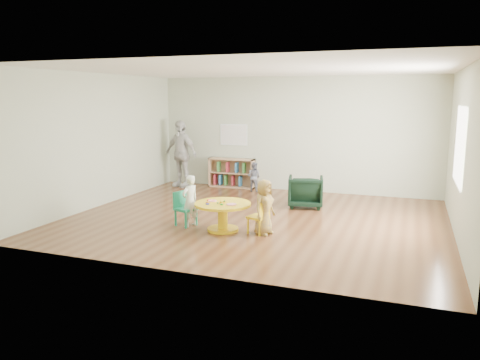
{
  "coord_description": "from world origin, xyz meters",
  "views": [
    {
      "loc": [
        2.74,
        -8.28,
        2.3
      ],
      "look_at": [
        -0.21,
        -0.3,
        0.79
      ],
      "focal_mm": 35.0,
      "sensor_mm": 36.0,
      "label": 1
    }
  ],
  "objects_px": {
    "activity_table": "(223,211)",
    "toddler": "(254,177)",
    "adult_caretaker": "(181,154)",
    "armchair": "(306,192)",
    "bookshelf": "(232,173)",
    "kid_chair_left": "(184,207)",
    "child_right": "(264,207)",
    "kid_chair_right": "(260,216)",
    "child_left": "(190,201)"
  },
  "relations": [
    {
      "from": "kid_chair_left",
      "to": "child_left",
      "type": "bearing_deg",
      "value": 97.55
    },
    {
      "from": "kid_chair_right",
      "to": "child_left",
      "type": "xyz_separation_m",
      "value": [
        -1.32,
        0.0,
        0.16
      ]
    },
    {
      "from": "kid_chair_right",
      "to": "armchair",
      "type": "bearing_deg",
      "value": 10.09
    },
    {
      "from": "activity_table",
      "to": "bookshelf",
      "type": "bearing_deg",
      "value": 109.11
    },
    {
      "from": "armchair",
      "to": "toddler",
      "type": "height_order",
      "value": "toddler"
    },
    {
      "from": "activity_table",
      "to": "kid_chair_right",
      "type": "distance_m",
      "value": 0.67
    },
    {
      "from": "toddler",
      "to": "adult_caretaker",
      "type": "height_order",
      "value": "adult_caretaker"
    },
    {
      "from": "armchair",
      "to": "child_right",
      "type": "distance_m",
      "value": 2.24
    },
    {
      "from": "kid_chair_left",
      "to": "toddler",
      "type": "distance_m",
      "value": 3.39
    },
    {
      "from": "kid_chair_left",
      "to": "activity_table",
      "type": "bearing_deg",
      "value": 104.66
    },
    {
      "from": "kid_chair_right",
      "to": "child_right",
      "type": "relative_size",
      "value": 0.6
    },
    {
      "from": "toddler",
      "to": "adult_caretaker",
      "type": "bearing_deg",
      "value": 10.6
    },
    {
      "from": "armchair",
      "to": "child_right",
      "type": "bearing_deg",
      "value": 72.52
    },
    {
      "from": "bookshelf",
      "to": "adult_caretaker",
      "type": "relative_size",
      "value": 0.7
    },
    {
      "from": "child_left",
      "to": "child_right",
      "type": "xyz_separation_m",
      "value": [
        1.4,
        -0.01,
        0.01
      ]
    },
    {
      "from": "child_left",
      "to": "adult_caretaker",
      "type": "relative_size",
      "value": 0.54
    },
    {
      "from": "child_left",
      "to": "child_right",
      "type": "distance_m",
      "value": 1.4
    },
    {
      "from": "bookshelf",
      "to": "child_right",
      "type": "xyz_separation_m",
      "value": [
        2.07,
        -3.78,
        0.11
      ]
    },
    {
      "from": "adult_caretaker",
      "to": "bookshelf",
      "type": "bearing_deg",
      "value": 33.2
    },
    {
      "from": "armchair",
      "to": "bookshelf",
      "type": "bearing_deg",
      "value": -45.99
    },
    {
      "from": "child_left",
      "to": "toddler",
      "type": "xyz_separation_m",
      "value": [
        0.06,
        3.41,
        -0.1
      ]
    },
    {
      "from": "child_right",
      "to": "toddler",
      "type": "bearing_deg",
      "value": 38.46
    },
    {
      "from": "kid_chair_right",
      "to": "kid_chair_left",
      "type": "bearing_deg",
      "value": 106.36
    },
    {
      "from": "bookshelf",
      "to": "child_left",
      "type": "xyz_separation_m",
      "value": [
        0.67,
        -3.78,
        0.1
      ]
    },
    {
      "from": "armchair",
      "to": "kid_chair_right",
      "type": "bearing_deg",
      "value": 70.6
    },
    {
      "from": "armchair",
      "to": "adult_caretaker",
      "type": "relative_size",
      "value": 0.42
    },
    {
      "from": "activity_table",
      "to": "child_right",
      "type": "relative_size",
      "value": 1.04
    },
    {
      "from": "kid_chair_left",
      "to": "adult_caretaker",
      "type": "xyz_separation_m",
      "value": [
        -1.8,
        3.36,
        0.53
      ]
    },
    {
      "from": "toddler",
      "to": "armchair",
      "type": "bearing_deg",
      "value": 152.5
    },
    {
      "from": "bookshelf",
      "to": "activity_table",
      "type": "bearing_deg",
      "value": -70.89
    },
    {
      "from": "toddler",
      "to": "bookshelf",
      "type": "bearing_deg",
      "value": -16.16
    },
    {
      "from": "bookshelf",
      "to": "toddler",
      "type": "bearing_deg",
      "value": -26.2
    },
    {
      "from": "kid_chair_left",
      "to": "child_left",
      "type": "height_order",
      "value": "child_left"
    },
    {
      "from": "bookshelf",
      "to": "adult_caretaker",
      "type": "xyz_separation_m",
      "value": [
        -1.27,
        -0.38,
        0.5
      ]
    },
    {
      "from": "child_right",
      "to": "kid_chair_left",
      "type": "bearing_deg",
      "value": 105.67
    },
    {
      "from": "kid_chair_right",
      "to": "toddler",
      "type": "distance_m",
      "value": 3.64
    },
    {
      "from": "activity_table",
      "to": "armchair",
      "type": "bearing_deg",
      "value": 66.88
    },
    {
      "from": "kid_chair_right",
      "to": "child_left",
      "type": "bearing_deg",
      "value": 107.53
    },
    {
      "from": "kid_chair_left",
      "to": "adult_caretaker",
      "type": "relative_size",
      "value": 0.36
    },
    {
      "from": "activity_table",
      "to": "toddler",
      "type": "distance_m",
      "value": 3.51
    },
    {
      "from": "armchair",
      "to": "toddler",
      "type": "relative_size",
      "value": 0.99
    },
    {
      "from": "kid_chair_left",
      "to": "kid_chair_right",
      "type": "relative_size",
      "value": 1.1
    },
    {
      "from": "activity_table",
      "to": "child_right",
      "type": "height_order",
      "value": "child_right"
    },
    {
      "from": "child_left",
      "to": "adult_caretaker",
      "type": "distance_m",
      "value": 3.93
    },
    {
      "from": "activity_table",
      "to": "adult_caretaker",
      "type": "relative_size",
      "value": 0.57
    },
    {
      "from": "activity_table",
      "to": "toddler",
      "type": "bearing_deg",
      "value": 99.71
    },
    {
      "from": "kid_chair_right",
      "to": "toddler",
      "type": "xyz_separation_m",
      "value": [
        -1.26,
        3.42,
        0.06
      ]
    },
    {
      "from": "armchair",
      "to": "adult_caretaker",
      "type": "xyz_separation_m",
      "value": [
        -3.56,
        1.18,
        0.53
      ]
    },
    {
      "from": "child_left",
      "to": "toddler",
      "type": "bearing_deg",
      "value": -157.68
    },
    {
      "from": "child_left",
      "to": "toddler",
      "type": "distance_m",
      "value": 3.42
    }
  ]
}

